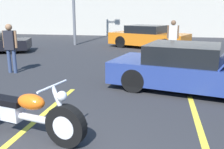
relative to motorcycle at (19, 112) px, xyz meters
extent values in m
cube|color=yellow|center=(-0.02, 0.01, -0.40)|extent=(0.12, 5.23, 0.01)
cube|color=beige|center=(0.57, 20.66, 1.80)|extent=(32.00, 4.00, 4.40)
cylinder|color=black|center=(0.91, -0.20, -0.07)|extent=(0.69, 0.30, 0.67)
cylinder|color=silver|center=(0.91, -0.20, -0.07)|extent=(0.40, 0.24, 0.37)
cylinder|color=silver|center=(0.01, -0.01, -0.05)|extent=(1.57, 0.45, 0.12)
cube|color=silver|center=(-0.13, 0.02, -0.01)|extent=(0.40, 0.31, 0.28)
ellipsoid|color=orange|center=(0.28, -0.06, 0.23)|extent=(0.55, 0.38, 0.26)
cube|color=black|center=(-0.26, 0.05, 0.17)|extent=(0.76, 0.41, 0.10)
cylinder|color=silver|center=(0.82, -0.18, 0.26)|extent=(0.32, 0.13, 0.63)
cylinder|color=silver|center=(0.72, -0.16, 0.55)|extent=(0.18, 0.69, 0.04)
sphere|color=silver|center=(0.87, -0.19, 0.41)|extent=(0.16, 0.16, 0.16)
cylinder|color=silver|center=(-0.38, 0.19, -0.11)|extent=(1.20, 0.34, 0.09)
cube|color=navy|center=(3.03, 3.30, 0.06)|extent=(4.36, 2.77, 0.58)
cube|color=black|center=(2.87, 3.34, 0.58)|extent=(2.15, 2.10, 0.47)
cylinder|color=black|center=(1.62, 2.73, -0.09)|extent=(0.66, 0.35, 0.62)
cylinder|color=black|center=(1.99, 4.41, -0.09)|extent=(0.66, 0.35, 0.62)
cube|color=orange|center=(1.51, 11.39, 0.12)|extent=(4.90, 3.50, 0.68)
cube|color=black|center=(1.34, 11.46, 0.68)|extent=(2.53, 2.38, 0.44)
cylinder|color=black|center=(2.47, 10.07, -0.06)|extent=(0.72, 0.47, 0.69)
cylinder|color=black|center=(3.13, 11.65, -0.06)|extent=(0.72, 0.47, 0.69)
cylinder|color=black|center=(-0.10, 11.13, -0.06)|extent=(0.72, 0.47, 0.69)
cylinder|color=black|center=(0.55, 12.71, -0.06)|extent=(0.72, 0.47, 0.69)
cylinder|color=black|center=(-5.10, 7.64, -0.09)|extent=(0.66, 0.43, 0.63)
cylinder|color=black|center=(-5.63, 9.05, -0.09)|extent=(0.66, 0.43, 0.63)
cylinder|color=#38476B|center=(2.66, 8.14, 0.01)|extent=(0.12, 0.12, 0.82)
cylinder|color=#38476B|center=(2.86, 8.14, 0.01)|extent=(0.12, 0.12, 0.82)
cube|color=white|center=(2.76, 8.14, 0.75)|extent=(0.36, 0.20, 0.65)
cylinder|color=brown|center=(2.54, 8.14, 0.78)|extent=(0.08, 0.08, 0.59)
cylinder|color=brown|center=(2.98, 8.14, 0.78)|extent=(0.08, 0.08, 0.59)
sphere|color=brown|center=(2.76, 8.14, 1.18)|extent=(0.22, 0.22, 0.22)
cylinder|color=#38476B|center=(-2.83, 4.04, 0.00)|extent=(0.12, 0.12, 0.81)
cylinder|color=#38476B|center=(-2.63, 4.04, 0.00)|extent=(0.12, 0.12, 0.81)
cube|color=#26262D|center=(-2.73, 4.04, 0.72)|extent=(0.36, 0.20, 0.64)
cylinder|color=#9E704C|center=(-2.95, 4.04, 0.76)|extent=(0.08, 0.08, 0.58)
cylinder|color=#9E704C|center=(-2.51, 4.04, 0.76)|extent=(0.08, 0.08, 0.58)
sphere|color=#9E704C|center=(-2.73, 4.04, 1.15)|extent=(0.22, 0.22, 0.22)
camera|label=1|loc=(2.31, -3.53, 1.63)|focal=40.00mm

